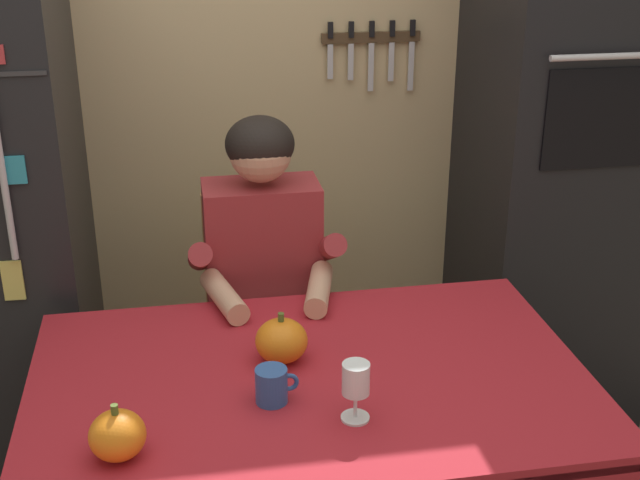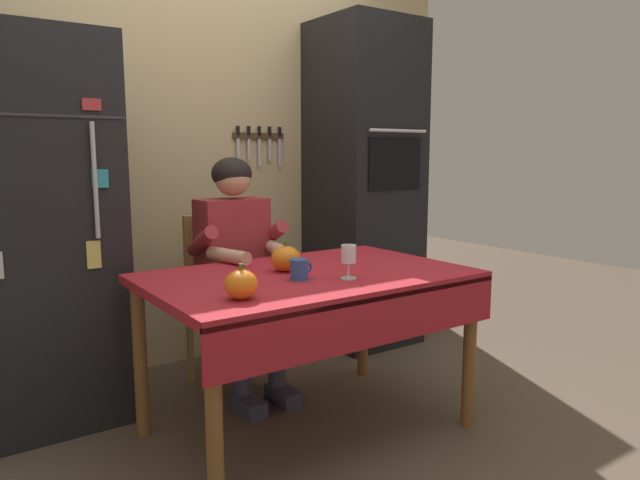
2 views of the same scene
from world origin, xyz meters
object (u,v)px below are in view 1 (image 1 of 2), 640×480
(dining_table, at_px, (311,408))
(pumpkin_medium, at_px, (281,341))
(chair_behind_person, at_px, (261,315))
(wine_glass, at_px, (356,382))
(wall_oven, at_px, (561,138))
(pumpkin_large, at_px, (117,435))
(seated_person, at_px, (266,279))
(coffee_mug, at_px, (272,385))

(dining_table, relative_size, pumpkin_medium, 10.22)
(chair_behind_person, xyz_separation_m, wine_glass, (0.12, -0.97, 0.33))
(wall_oven, distance_m, dining_table, 1.45)
(wine_glass, relative_size, pumpkin_medium, 1.06)
(wine_glass, bearing_deg, pumpkin_large, -174.75)
(wall_oven, height_order, wine_glass, wall_oven)
(seated_person, height_order, pumpkin_large, seated_person)
(chair_behind_person, xyz_separation_m, seated_person, (0.00, -0.19, 0.23))
(pumpkin_medium, bearing_deg, pumpkin_large, -139.77)
(coffee_mug, height_order, pumpkin_medium, pumpkin_medium)
(chair_behind_person, xyz_separation_m, pumpkin_medium, (-0.02, -0.69, 0.29))
(dining_table, xyz_separation_m, pumpkin_medium, (-0.06, 0.11, 0.14))
(pumpkin_medium, bearing_deg, wine_glass, -65.34)
(dining_table, xyz_separation_m, seated_person, (-0.04, 0.60, 0.08))
(wall_oven, xyz_separation_m, pumpkin_large, (-1.51, -1.15, -0.26))
(chair_behind_person, distance_m, pumpkin_medium, 0.74)
(pumpkin_large, bearing_deg, chair_behind_person, 67.98)
(seated_person, relative_size, pumpkin_large, 9.48)
(coffee_mug, xyz_separation_m, wine_glass, (0.18, -0.11, 0.05))
(dining_table, distance_m, wine_glass, 0.27)
(chair_behind_person, distance_m, coffee_mug, 0.91)
(chair_behind_person, relative_size, pumpkin_large, 7.08)
(seated_person, relative_size, coffee_mug, 11.86)
(wall_oven, xyz_separation_m, dining_table, (-1.05, -0.92, -0.39))
(chair_behind_person, bearing_deg, coffee_mug, -94.09)
(coffee_mug, distance_m, pumpkin_large, 0.38)
(wall_oven, distance_m, chair_behind_person, 1.23)
(seated_person, relative_size, wine_glass, 8.54)
(wine_glass, relative_size, pumpkin_large, 1.11)
(pumpkin_large, bearing_deg, dining_table, 26.63)
(dining_table, bearing_deg, pumpkin_medium, 119.12)
(seated_person, bearing_deg, dining_table, -85.78)
(dining_table, distance_m, coffee_mug, 0.18)
(seated_person, xyz_separation_m, pumpkin_large, (-0.41, -0.83, 0.06))
(coffee_mug, distance_m, wine_glass, 0.22)
(wall_oven, bearing_deg, pumpkin_large, -142.61)
(dining_table, bearing_deg, seated_person, 94.22)
(chair_behind_person, bearing_deg, wine_glass, -83.14)
(wine_glass, xyz_separation_m, pumpkin_medium, (-0.13, 0.29, -0.04))
(seated_person, bearing_deg, wall_oven, 16.25)
(pumpkin_large, relative_size, pumpkin_medium, 0.96)
(dining_table, height_order, seated_person, seated_person)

